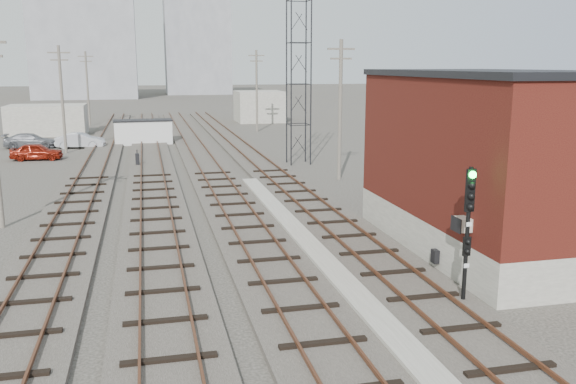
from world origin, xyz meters
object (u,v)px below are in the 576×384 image
object	(u,v)px
switch_stand	(137,160)
site_trailer	(143,132)
signal_mast	(468,224)
car_silver	(80,140)
car_red	(37,152)
car_grey	(31,141)

from	to	relation	value
switch_stand	site_trailer	distance (m)	13.79
signal_mast	switch_stand	world-z (taller)	signal_mast
signal_mast	site_trailer	world-z (taller)	signal_mast
site_trailer	car_silver	distance (m)	5.85
signal_mast	car_red	size ratio (longest dim) A/B	1.12
site_trailer	signal_mast	bearing A→B (deg)	-79.93
car_red	car_grey	distance (m)	7.87
signal_mast	switch_stand	distance (m)	31.18
site_trailer	car_silver	world-z (taller)	site_trailer
car_silver	car_grey	bearing A→B (deg)	83.26
site_trailer	car_silver	size ratio (longest dim) A/B	1.31
car_red	car_silver	size ratio (longest dim) A/B	0.93
car_grey	signal_mast	bearing A→B (deg)	-151.74
signal_mast	car_red	bearing A→B (deg)	117.31
site_trailer	car_red	distance (m)	11.75
switch_stand	car_grey	world-z (taller)	car_grey
signal_mast	car_grey	bearing A→B (deg)	114.86
switch_stand	site_trailer	size ratio (longest dim) A/B	0.22
switch_stand	car_red	size ratio (longest dim) A/B	0.31
car_red	car_silver	world-z (taller)	car_silver
signal_mast	car_silver	size ratio (longest dim) A/B	1.04
car_red	car_silver	bearing A→B (deg)	-18.59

